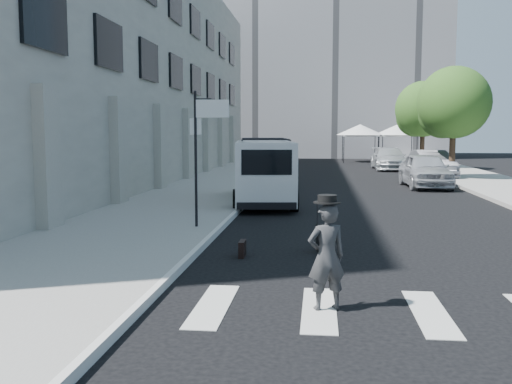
% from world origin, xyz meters
% --- Properties ---
extents(ground, '(120.00, 120.00, 0.00)m').
position_xyz_m(ground, '(0.00, 0.00, 0.00)').
color(ground, black).
rests_on(ground, ground).
extents(sidewalk_left, '(4.50, 48.00, 0.15)m').
position_xyz_m(sidewalk_left, '(-4.25, 16.00, 0.07)').
color(sidewalk_left, gray).
rests_on(sidewalk_left, ground).
extents(sidewalk_right, '(4.00, 56.00, 0.15)m').
position_xyz_m(sidewalk_right, '(9.00, 20.00, 0.07)').
color(sidewalk_right, gray).
rests_on(sidewalk_right, ground).
extents(building_left, '(10.00, 44.00, 12.00)m').
position_xyz_m(building_left, '(-11.50, 18.00, 6.00)').
color(building_left, gray).
rests_on(building_left, ground).
extents(building_far, '(22.00, 12.00, 25.00)m').
position_xyz_m(building_far, '(2.00, 50.00, 12.50)').
color(building_far, slate).
rests_on(building_far, ground).
extents(sign_pole, '(1.03, 0.07, 3.50)m').
position_xyz_m(sign_pole, '(-2.36, 3.20, 2.65)').
color(sign_pole, black).
rests_on(sign_pole, sidewalk_left).
extents(tree_near, '(3.80, 3.83, 6.03)m').
position_xyz_m(tree_near, '(7.50, 20.15, 3.97)').
color(tree_near, black).
rests_on(tree_near, ground).
extents(tree_far, '(3.80, 3.83, 6.03)m').
position_xyz_m(tree_far, '(7.50, 29.15, 3.97)').
color(tree_far, black).
rests_on(tree_far, ground).
extents(tent_left, '(4.00, 4.00, 3.20)m').
position_xyz_m(tent_left, '(4.00, 38.00, 2.71)').
color(tent_left, black).
rests_on(tent_left, ground).
extents(tent_right, '(4.00, 4.00, 3.20)m').
position_xyz_m(tent_right, '(7.20, 38.50, 2.71)').
color(tent_right, black).
rests_on(tent_right, ground).
extents(businessman, '(0.68, 0.56, 1.59)m').
position_xyz_m(businessman, '(0.70, -3.00, 0.80)').
color(businessman, '#323335').
rests_on(businessman, ground).
extents(briefcase, '(0.13, 0.44, 0.34)m').
position_xyz_m(briefcase, '(-1.01, 0.39, 0.17)').
color(briefcase, black).
rests_on(briefcase, ground).
extents(suitcase, '(0.33, 0.45, 1.14)m').
position_xyz_m(suitcase, '(0.68, 1.08, 0.30)').
color(suitcase, black).
rests_on(suitcase, ground).
extents(cargo_van, '(2.67, 6.17, 2.26)m').
position_xyz_m(cargo_van, '(-1.40, 9.13, 1.17)').
color(cargo_van, silver).
rests_on(cargo_van, ground).
extents(parked_car_a, '(2.06, 4.83, 1.63)m').
position_xyz_m(parked_car_a, '(5.50, 16.02, 0.81)').
color(parked_car_a, '#AAADB2').
rests_on(parked_car_a, ground).
extents(parked_car_b, '(2.14, 4.90, 1.57)m').
position_xyz_m(parked_car_b, '(6.80, 21.39, 0.78)').
color(parked_car_b, slate).
rests_on(parked_car_b, ground).
extents(parked_car_c, '(2.21, 5.26, 1.52)m').
position_xyz_m(parked_car_c, '(5.32, 28.40, 0.76)').
color(parked_car_c, '#B4B8BC').
rests_on(parked_car_c, ground).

